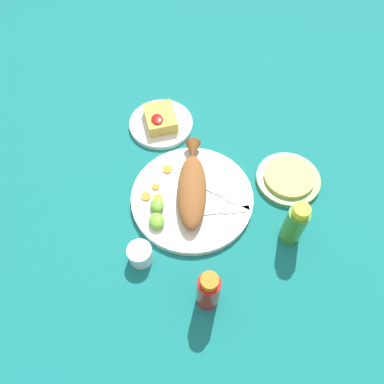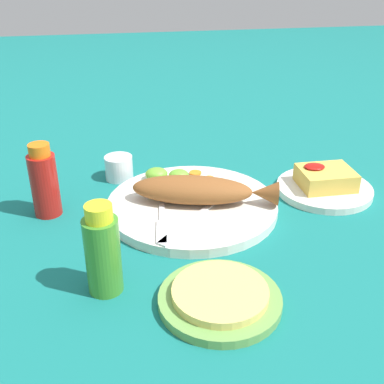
% 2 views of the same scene
% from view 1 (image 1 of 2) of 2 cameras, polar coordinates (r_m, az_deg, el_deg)
% --- Properties ---
extents(ground_plane, '(4.00, 4.00, 0.00)m').
position_cam_1_polar(ground_plane, '(1.00, -0.00, -1.15)').
color(ground_plane, '#146B66').
extents(main_plate, '(0.32, 0.32, 0.02)m').
position_cam_1_polar(main_plate, '(0.99, -0.00, -0.89)').
color(main_plate, silver).
rests_on(main_plate, ground_plane).
extents(fried_fish, '(0.28, 0.13, 0.05)m').
position_cam_1_polar(fried_fish, '(0.97, 0.01, 0.85)').
color(fried_fish, brown).
rests_on(fried_fish, main_plate).
extents(fork_near, '(0.14, 0.15, 0.00)m').
position_cam_1_polar(fork_near, '(0.98, 4.85, -0.59)').
color(fork_near, silver).
rests_on(fork_near, main_plate).
extents(fork_far, '(0.04, 0.19, 0.00)m').
position_cam_1_polar(fork_far, '(0.96, 4.15, -3.02)').
color(fork_far, silver).
rests_on(fork_far, main_plate).
extents(carrot_slice_near, '(0.03, 0.03, 0.00)m').
position_cam_1_polar(carrot_slice_near, '(1.03, -3.80, 3.45)').
color(carrot_slice_near, orange).
rests_on(carrot_slice_near, main_plate).
extents(carrot_slice_mid, '(0.02, 0.02, 0.00)m').
position_cam_1_polar(carrot_slice_mid, '(1.00, -5.57, 0.82)').
color(carrot_slice_mid, orange).
rests_on(carrot_slice_mid, main_plate).
extents(carrot_slice_far, '(0.03, 0.03, 0.00)m').
position_cam_1_polar(carrot_slice_far, '(0.98, -5.23, -0.97)').
color(carrot_slice_far, orange).
rests_on(carrot_slice_far, main_plate).
extents(carrot_slice_extra, '(0.03, 0.03, 0.00)m').
position_cam_1_polar(carrot_slice_extra, '(0.99, -7.04, -0.68)').
color(carrot_slice_extra, orange).
rests_on(carrot_slice_extra, main_plate).
extents(lime_wedge_main, '(0.04, 0.03, 0.02)m').
position_cam_1_polar(lime_wedge_main, '(0.96, -5.34, -2.03)').
color(lime_wedge_main, '#6BB233').
rests_on(lime_wedge_main, main_plate).
extents(lime_wedge_side, '(0.05, 0.04, 0.03)m').
position_cam_1_polar(lime_wedge_side, '(0.94, -5.40, -4.42)').
color(lime_wedge_side, '#6BB233').
rests_on(lime_wedge_side, main_plate).
extents(hot_sauce_bottle_red, '(0.05, 0.05, 0.14)m').
position_cam_1_polar(hot_sauce_bottle_red, '(0.83, 2.51, -14.81)').
color(hot_sauce_bottle_red, '#B21914').
rests_on(hot_sauce_bottle_red, ground_plane).
extents(hot_sauce_bottle_green, '(0.05, 0.05, 0.14)m').
position_cam_1_polar(hot_sauce_bottle_green, '(0.92, 15.38, -4.74)').
color(hot_sauce_bottle_green, '#3D8428').
rests_on(hot_sauce_bottle_green, ground_plane).
extents(salt_cup, '(0.06, 0.06, 0.05)m').
position_cam_1_polar(salt_cup, '(0.91, -7.87, -9.45)').
color(salt_cup, silver).
rests_on(salt_cup, ground_plane).
extents(side_plate_fries, '(0.19, 0.19, 0.01)m').
position_cam_1_polar(side_plate_fries, '(1.15, -4.74, 10.31)').
color(side_plate_fries, silver).
rests_on(side_plate_fries, ground_plane).
extents(fries_pile, '(0.10, 0.09, 0.04)m').
position_cam_1_polar(fries_pile, '(1.13, -4.84, 11.15)').
color(fries_pile, gold).
rests_on(fries_pile, side_plate_fries).
extents(tortilla_plate, '(0.17, 0.17, 0.01)m').
position_cam_1_polar(tortilla_plate, '(1.06, 14.42, 1.90)').
color(tortilla_plate, '#6B9E4C').
rests_on(tortilla_plate, ground_plane).
extents(tortilla_stack, '(0.14, 0.14, 0.01)m').
position_cam_1_polar(tortilla_stack, '(1.05, 14.57, 2.29)').
color(tortilla_stack, '#E0C666').
rests_on(tortilla_stack, tortilla_plate).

